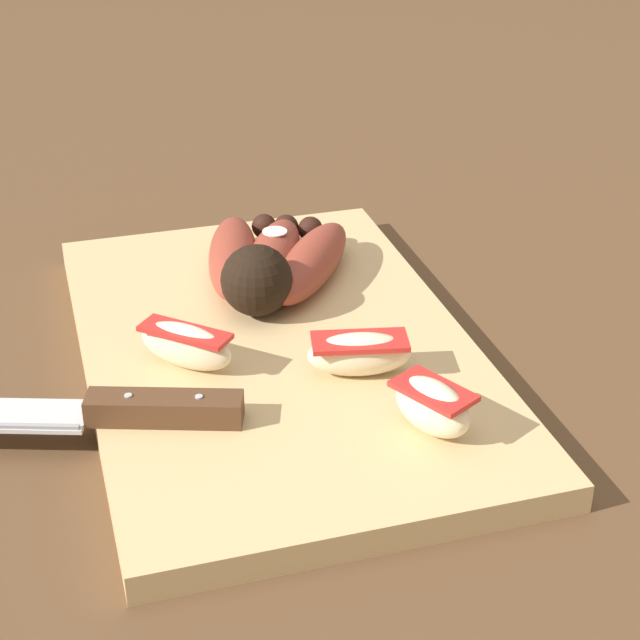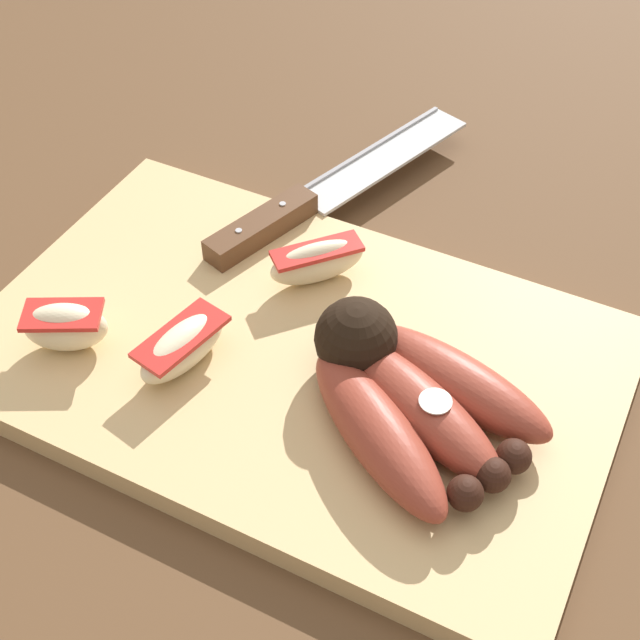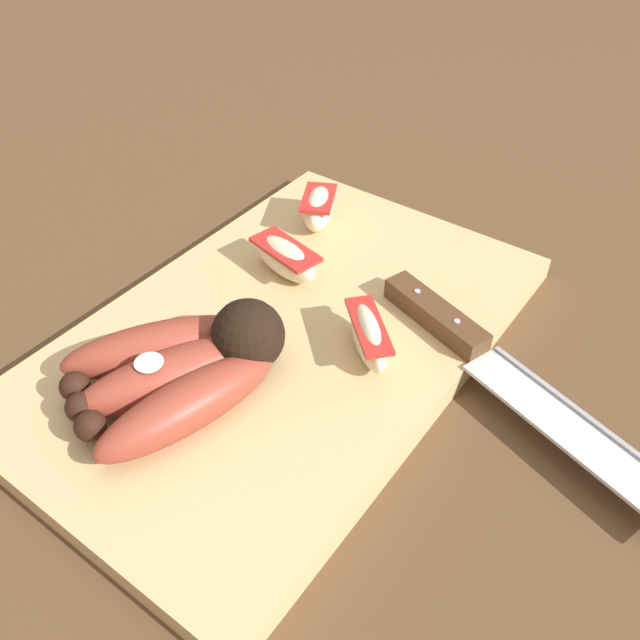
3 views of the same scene
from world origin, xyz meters
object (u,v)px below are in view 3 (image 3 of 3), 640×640
(apple_wedge_middle, at_px, (370,334))
(apple_wedge_far, at_px, (318,208))
(chefs_knife, at_px, (480,351))
(banana_bunch, at_px, (185,367))
(apple_wedge_near, at_px, (286,258))

(apple_wedge_middle, height_order, apple_wedge_far, apple_wedge_far)
(chefs_knife, bearing_deg, banana_bunch, -46.06)
(banana_bunch, relative_size, apple_wedge_middle, 2.51)
(banana_bunch, height_order, apple_wedge_far, banana_bunch)
(apple_wedge_near, distance_m, apple_wedge_middle, 0.12)
(apple_wedge_near, xyz_separation_m, apple_wedge_far, (-0.08, -0.02, 0.00))
(apple_wedge_middle, xyz_separation_m, apple_wedge_far, (-0.12, -0.13, 0.00))
(banana_bunch, distance_m, apple_wedge_middle, 0.14)
(banana_bunch, height_order, apple_wedge_middle, banana_bunch)
(apple_wedge_near, bearing_deg, apple_wedge_middle, 70.83)
(chefs_knife, height_order, apple_wedge_middle, apple_wedge_middle)
(banana_bunch, distance_m, apple_wedge_near, 0.15)
(banana_bunch, relative_size, apple_wedge_far, 2.68)
(chefs_knife, bearing_deg, apple_wedge_middle, -59.08)
(chefs_knife, distance_m, apple_wedge_far, 0.22)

